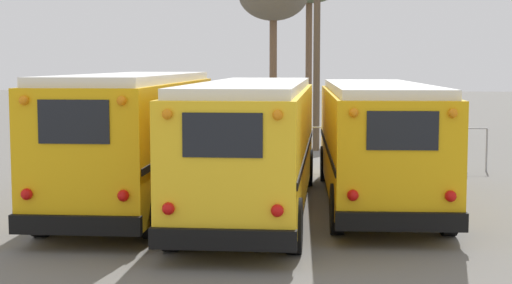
{
  "coord_description": "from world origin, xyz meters",
  "views": [
    {
      "loc": [
        1.71,
        -19.46,
        3.53
      ],
      "look_at": [
        0.0,
        -0.5,
        1.61
      ],
      "focal_mm": 55.0,
      "sensor_mm": 36.0,
      "label": 1
    }
  ],
  "objects_px": {
    "school_bus_0": "(135,135)",
    "utility_pole": "(317,44)",
    "school_bus_2": "(376,138)",
    "school_bus_1": "(254,141)"
  },
  "relations": [
    {
      "from": "school_bus_0",
      "to": "utility_pole",
      "type": "xyz_separation_m",
      "value": [
        4.25,
        12.98,
        2.52
      ]
    },
    {
      "from": "school_bus_0",
      "to": "school_bus_2",
      "type": "relative_size",
      "value": 0.94
    },
    {
      "from": "school_bus_1",
      "to": "school_bus_2",
      "type": "relative_size",
      "value": 1.08
    },
    {
      "from": "school_bus_0",
      "to": "utility_pole",
      "type": "height_order",
      "value": "utility_pole"
    },
    {
      "from": "utility_pole",
      "to": "school_bus_0",
      "type": "bearing_deg",
      "value": -108.14
    },
    {
      "from": "school_bus_2",
      "to": "utility_pole",
      "type": "height_order",
      "value": "utility_pole"
    },
    {
      "from": "school_bus_1",
      "to": "school_bus_2",
      "type": "distance_m",
      "value": 3.26
    },
    {
      "from": "school_bus_1",
      "to": "utility_pole",
      "type": "relative_size",
      "value": 1.33
    },
    {
      "from": "school_bus_2",
      "to": "utility_pole",
      "type": "xyz_separation_m",
      "value": [
        -1.66,
        11.94,
        2.63
      ]
    },
    {
      "from": "school_bus_1",
      "to": "school_bus_2",
      "type": "xyz_separation_m",
      "value": [
        2.95,
        1.37,
        -0.04
      ]
    }
  ]
}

